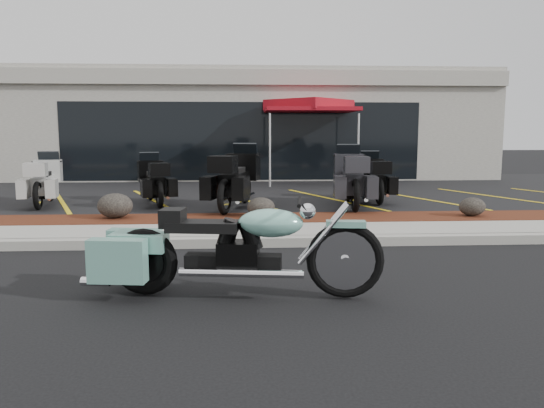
{
  "coord_description": "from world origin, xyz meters",
  "views": [
    {
      "loc": [
        -0.08,
        -7.38,
        1.81
      ],
      "look_at": [
        0.44,
        1.2,
        0.64
      ],
      "focal_mm": 35.0,
      "sensor_mm": 36.0,
      "label": 1
    }
  ],
  "objects": [
    {
      "name": "touring_black_rear",
      "position": [
        3.21,
        5.91,
        0.75
      ],
      "size": [
        0.94,
        2.11,
        1.19
      ],
      "primitive_type": null,
      "rotation": [
        0.0,
        0.0,
        1.49
      ],
      "color": "black",
      "rests_on": "upper_lot"
    },
    {
      "name": "popup_canopy",
      "position": [
        2.18,
        10.02,
        2.6
      ],
      "size": [
        3.05,
        3.05,
        2.69
      ],
      "rotation": [
        0.0,
        0.0,
        -0.05
      ],
      "color": "silver",
      "rests_on": "upper_lot"
    },
    {
      "name": "ground",
      "position": [
        0.0,
        0.0,
        0.0
      ],
      "size": [
        90.0,
        90.0,
        0.0
      ],
      "primitive_type": "plane",
      "color": "black",
      "rests_on": "ground"
    },
    {
      "name": "dealership_building",
      "position": [
        0.0,
        14.47,
        2.01
      ],
      "size": [
        18.0,
        8.16,
        4.0
      ],
      "color": "gray",
      "rests_on": "ground"
    },
    {
      "name": "boulder_left",
      "position": [
        -2.49,
        2.9,
        0.4
      ],
      "size": [
        0.68,
        0.56,
        0.48
      ],
      "primitive_type": "ellipsoid",
      "color": "black",
      "rests_on": "mulch_bed"
    },
    {
      "name": "touring_black_front",
      "position": [
        -2.28,
        5.65,
        0.74
      ],
      "size": [
        1.34,
        2.17,
        1.18
      ],
      "primitive_type": null,
      "rotation": [
        0.0,
        0.0,
        1.87
      ],
      "color": "black",
      "rests_on": "upper_lot"
    },
    {
      "name": "touring_white",
      "position": [
        -4.65,
        5.61,
        0.75
      ],
      "size": [
        1.13,
        2.17,
        1.2
      ],
      "primitive_type": null,
      "rotation": [
        0.0,
        0.0,
        1.74
      ],
      "color": "beige",
      "rests_on": "upper_lot"
    },
    {
      "name": "hero_cruiser",
      "position": [
        1.05,
        -1.84,
        0.55
      ],
      "size": [
        3.23,
        1.2,
        1.11
      ],
      "primitive_type": null,
      "rotation": [
        0.0,
        0.0,
        -0.13
      ],
      "color": "#7ABFAD",
      "rests_on": "ground"
    },
    {
      "name": "sidewalk",
      "position": [
        0.0,
        1.6,
        0.07
      ],
      "size": [
        24.0,
        1.2,
        0.15
      ],
      "primitive_type": "cube",
      "color": "gray",
      "rests_on": "ground"
    },
    {
      "name": "touring_grey",
      "position": [
        2.49,
        5.11,
        0.84
      ],
      "size": [
        1.15,
        2.45,
        1.38
      ],
      "primitive_type": null,
      "rotation": [
        0.0,
        0.0,
        1.46
      ],
      "color": "#2A292E",
      "rests_on": "upper_lot"
    },
    {
      "name": "traffic_cone",
      "position": [
        -0.56,
        7.28,
        0.41
      ],
      "size": [
        0.41,
        0.41,
        0.51
      ],
      "primitive_type": "cone",
      "rotation": [
        0.0,
        0.0,
        0.21
      ],
      "color": "red",
      "rests_on": "upper_lot"
    },
    {
      "name": "boulder_right",
      "position": [
        4.5,
        2.73,
        0.34
      ],
      "size": [
        0.52,
        0.43,
        0.37
      ],
      "primitive_type": "ellipsoid",
      "color": "black",
      "rests_on": "mulch_bed"
    },
    {
      "name": "mulch_bed",
      "position": [
        0.0,
        2.8,
        0.08
      ],
      "size": [
        24.0,
        1.2,
        0.16
      ],
      "primitive_type": "cube",
      "color": "#3C130D",
      "rests_on": "ground"
    },
    {
      "name": "touring_black_mid",
      "position": [
        0.04,
        4.93,
        0.86
      ],
      "size": [
        1.5,
        2.58,
        1.41
      ],
      "primitive_type": null,
      "rotation": [
        0.0,
        0.0,
        1.32
      ],
      "color": "black",
      "rests_on": "upper_lot"
    },
    {
      "name": "boulder_mid",
      "position": [
        0.32,
        2.86,
        0.35
      ],
      "size": [
        0.54,
        0.45,
        0.38
      ],
      "primitive_type": "ellipsoid",
      "color": "black",
      "rests_on": "mulch_bed"
    },
    {
      "name": "curb",
      "position": [
        0.0,
        0.9,
        0.07
      ],
      "size": [
        24.0,
        0.25,
        0.15
      ],
      "primitive_type": "cube",
      "color": "gray",
      "rests_on": "ground"
    },
    {
      "name": "upper_lot",
      "position": [
        0.0,
        8.2,
        0.07
      ],
      "size": [
        26.0,
        9.6,
        0.15
      ],
      "primitive_type": "cube",
      "color": "black",
      "rests_on": "ground"
    }
  ]
}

